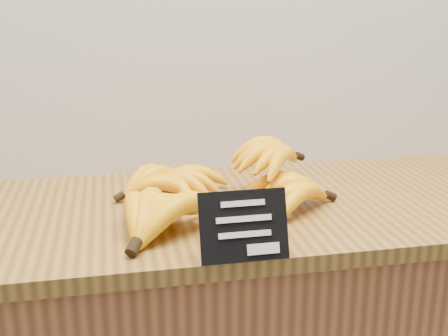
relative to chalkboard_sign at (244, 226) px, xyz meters
The scene contains 3 objects.
counter_top 0.26m from the chalkboard_sign, 87.90° to the left, with size 1.57×0.54×0.03m, color olive.
chalkboard_sign is the anchor object (origin of this frame).
banana_pile 0.24m from the chalkboard_sign, 94.73° to the left, with size 0.50×0.39×0.11m.
Camera 1 is at (-0.04, 1.70, 1.33)m, focal length 45.00 mm.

